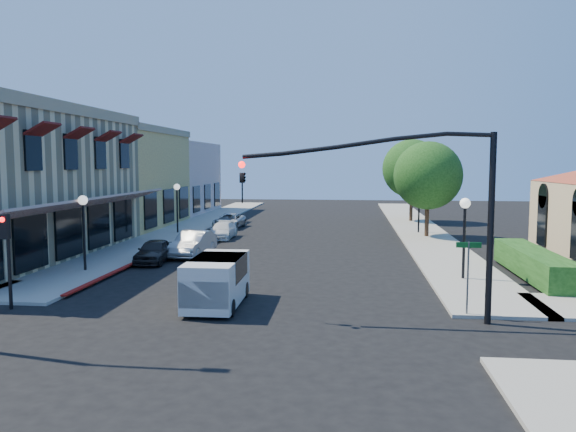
# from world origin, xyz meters

# --- Properties ---
(ground) EXTENTS (120.00, 120.00, 0.00)m
(ground) POSITION_xyz_m (0.00, 0.00, 0.00)
(ground) COLOR black
(ground) RESTS_ON ground
(sidewalk_left) EXTENTS (3.50, 50.00, 0.12)m
(sidewalk_left) POSITION_xyz_m (-8.75, 27.00, 0.06)
(sidewalk_left) COLOR #9B988D
(sidewalk_left) RESTS_ON ground
(sidewalk_right) EXTENTS (3.50, 50.00, 0.12)m
(sidewalk_right) POSITION_xyz_m (8.75, 27.00, 0.06)
(sidewalk_right) COLOR #9B988D
(sidewalk_right) RESTS_ON ground
(curb_red_strip) EXTENTS (0.25, 10.00, 0.06)m
(curb_red_strip) POSITION_xyz_m (-6.90, 8.00, 0.00)
(curb_red_strip) COLOR maroon
(curb_red_strip) RESTS_ON ground
(yellow_stucco_building) EXTENTS (10.00, 12.00, 7.60)m
(yellow_stucco_building) POSITION_xyz_m (-15.50, 26.00, 3.80)
(yellow_stucco_building) COLOR tan
(yellow_stucco_building) RESTS_ON ground
(pink_stucco_building) EXTENTS (10.00, 12.00, 7.00)m
(pink_stucco_building) POSITION_xyz_m (-15.50, 38.00, 3.50)
(pink_stucco_building) COLOR #BD988F
(pink_stucco_building) RESTS_ON ground
(hedge) EXTENTS (1.40, 8.00, 1.10)m
(hedge) POSITION_xyz_m (11.70, 9.00, 0.00)
(hedge) COLOR #153E11
(hedge) RESTS_ON ground
(street_tree_a) EXTENTS (4.56, 4.56, 6.48)m
(street_tree_a) POSITION_xyz_m (8.80, 22.00, 4.19)
(street_tree_a) COLOR black
(street_tree_a) RESTS_ON ground
(street_tree_b) EXTENTS (4.94, 4.94, 7.02)m
(street_tree_b) POSITION_xyz_m (8.80, 32.00, 4.54)
(street_tree_b) COLOR black
(street_tree_b) RESTS_ON ground
(signal_mast_arm) EXTENTS (8.01, 0.39, 6.00)m
(signal_mast_arm) POSITION_xyz_m (5.86, 1.50, 4.09)
(signal_mast_arm) COLOR black
(signal_mast_arm) RESTS_ON ground
(secondary_signal) EXTENTS (0.28, 0.42, 3.32)m
(secondary_signal) POSITION_xyz_m (-8.00, 1.41, 2.32)
(secondary_signal) COLOR black
(secondary_signal) RESTS_ON ground
(street_name_sign) EXTENTS (0.80, 0.06, 2.50)m
(street_name_sign) POSITION_xyz_m (7.50, 2.20, 1.70)
(street_name_sign) COLOR #595B5E
(street_name_sign) RESTS_ON ground
(lamppost_left_near) EXTENTS (0.44, 0.44, 3.57)m
(lamppost_left_near) POSITION_xyz_m (-8.50, 8.00, 2.74)
(lamppost_left_near) COLOR black
(lamppost_left_near) RESTS_ON ground
(lamppost_left_far) EXTENTS (0.44, 0.44, 3.57)m
(lamppost_left_far) POSITION_xyz_m (-8.50, 22.00, 2.74)
(lamppost_left_far) COLOR black
(lamppost_left_far) RESTS_ON ground
(lamppost_right_near) EXTENTS (0.44, 0.44, 3.57)m
(lamppost_right_near) POSITION_xyz_m (8.50, 8.00, 2.74)
(lamppost_right_near) COLOR black
(lamppost_right_near) RESTS_ON ground
(lamppost_right_far) EXTENTS (0.44, 0.44, 3.57)m
(lamppost_right_far) POSITION_xyz_m (8.50, 24.00, 2.74)
(lamppost_right_far) COLOR black
(lamppost_right_far) RESTS_ON ground
(white_van) EXTENTS (1.77, 3.92, 1.73)m
(white_van) POSITION_xyz_m (-1.00, 2.69, 1.00)
(white_van) COLOR silver
(white_van) RESTS_ON ground
(parked_car_a) EXTENTS (1.60, 3.55, 1.18)m
(parked_car_a) POSITION_xyz_m (-6.20, 10.81, 0.59)
(parked_car_a) COLOR black
(parked_car_a) RESTS_ON ground
(parked_car_b) EXTENTS (1.72, 4.19, 1.35)m
(parked_car_b) POSITION_xyz_m (-4.80, 13.00, 0.68)
(parked_car_b) COLOR #ADAFB2
(parked_car_b) RESTS_ON ground
(parked_car_c) EXTENTS (1.52, 3.70, 1.07)m
(parked_car_c) POSITION_xyz_m (-4.80, 20.00, 0.54)
(parked_car_c) COLOR white
(parked_car_c) RESTS_ON ground
(parked_car_d) EXTENTS (2.07, 4.15, 1.13)m
(parked_car_d) POSITION_xyz_m (-5.64, 26.00, 0.56)
(parked_car_d) COLOR #A8AAAD
(parked_car_d) RESTS_ON ground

